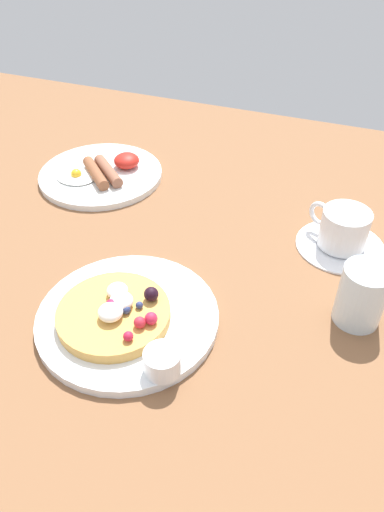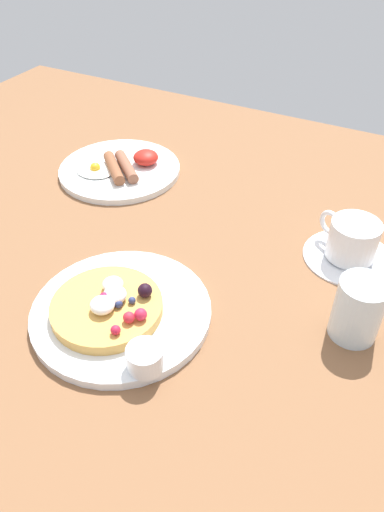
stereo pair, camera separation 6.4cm
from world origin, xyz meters
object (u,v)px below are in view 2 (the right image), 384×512
breakfast_plate (120,170)px  coffee_saucer (349,256)px  coffee_cup (352,238)px  water_glass (358,309)px  syrup_ramekin (145,358)px  pancake_plate (121,311)px

breakfast_plate → coffee_saucer: (47.01, -5.43, -0.30)cm
coffee_cup → water_glass: (4.26, -15.37, 0.60)cm
syrup_ramekin → breakfast_plate: bearing=127.8°
syrup_ramekin → breakfast_plate: (-30.25, 39.03, -2.31)cm
breakfast_plate → pancake_plate: bearing=-55.7°
syrup_ramekin → coffee_cup: coffee_cup is taller
water_glass → coffee_saucer: bearing=105.0°
pancake_plate → water_glass: water_glass is taller
breakfast_plate → coffee_cup: bearing=-6.5°
pancake_plate → breakfast_plate: bearing=124.3°
breakfast_plate → water_glass: size_ratio=2.71×
coffee_saucer → water_glass: bearing=-75.0°
syrup_ramekin → coffee_saucer: bearing=63.5°
breakfast_plate → coffee_cup: 47.27cm
pancake_plate → syrup_ramekin: 10.88cm
water_glass → breakfast_plate: bearing=157.9°
syrup_ramekin → coffee_saucer: syrup_ramekin is taller
syrup_ramekin → coffee_saucer: 37.64cm
pancake_plate → water_glass: (29.11, 11.58, 3.73)cm
syrup_ramekin → breakfast_plate: 49.43cm
breakfast_plate → water_glass: 55.29cm
pancake_plate → breakfast_plate: 39.08cm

